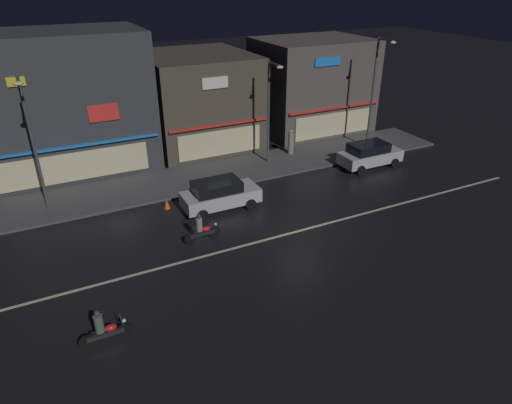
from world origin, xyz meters
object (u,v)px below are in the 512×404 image
object	(u,v)px
parked_car_near_kerb	(220,194)
parked_car_trailing	(370,154)
motorcycle_following	(103,330)
streetlamp_east	(375,86)
streetlamp_west	(31,136)
pedestrian_on_sidewalk	(291,143)
streetlamp_mid	(270,105)
motorcycle_lead	(201,230)
traffic_cone	(167,204)

from	to	relation	value
parked_car_near_kerb	parked_car_trailing	distance (m)	11.40
motorcycle_following	parked_car_near_kerb	bearing A→B (deg)	-129.53
streetlamp_east	parked_car_trailing	world-z (taller)	streetlamp_east
streetlamp_west	pedestrian_on_sidewalk	world-z (taller)	streetlamp_west
streetlamp_mid	motorcycle_lead	world-z (taller)	streetlamp_mid
streetlamp_mid	motorcycle_lead	xyz separation A→B (m)	(-7.57, -7.20, -3.52)
parked_car_trailing	motorcycle_following	world-z (taller)	parked_car_trailing
streetlamp_east	traffic_cone	bearing A→B (deg)	-170.99
streetlamp_west	pedestrian_on_sidewalk	size ratio (longest dim) A/B	4.14
streetlamp_west	streetlamp_east	distance (m)	22.16
streetlamp_west	motorcycle_following	distance (m)	12.06
traffic_cone	streetlamp_mid	bearing A→B (deg)	20.97
streetlamp_west	streetlamp_mid	size ratio (longest dim) A/B	1.09
parked_car_near_kerb	motorcycle_lead	world-z (taller)	parked_car_near_kerb
streetlamp_mid	motorcycle_following	size ratio (longest dim) A/B	3.56
parked_car_trailing	traffic_cone	size ratio (longest dim) A/B	7.82
streetlamp_east	streetlamp_mid	bearing A→B (deg)	176.08
motorcycle_lead	motorcycle_following	world-z (taller)	same
pedestrian_on_sidewalk	traffic_cone	distance (m)	11.07
motorcycle_lead	parked_car_near_kerb	bearing A→B (deg)	48.08
pedestrian_on_sidewalk	parked_car_near_kerb	size ratio (longest dim) A/B	0.41
parked_car_trailing	motorcycle_following	distance (m)	20.92
parked_car_trailing	motorcycle_lead	size ratio (longest dim) A/B	2.26
pedestrian_on_sidewalk	traffic_cone	xyz separation A→B (m)	(-10.31, -3.98, -0.68)
streetlamp_east	motorcycle_lead	xyz separation A→B (m)	(-15.63, -6.65, -4.04)
motorcycle_lead	traffic_cone	xyz separation A→B (m)	(-0.57, 4.08, -0.36)
streetlamp_mid	parked_car_near_kerb	world-z (taller)	streetlamp_mid
streetlamp_mid	motorcycle_following	distance (m)	18.18
streetlamp_east	pedestrian_on_sidewalk	distance (m)	7.10
parked_car_near_kerb	parked_car_trailing	world-z (taller)	same
streetlamp_mid	streetlamp_east	world-z (taller)	streetlamp_east
parked_car_trailing	motorcycle_lead	bearing A→B (deg)	16.21
parked_car_trailing	traffic_cone	distance (m)	14.04
parked_car_near_kerb	streetlamp_west	bearing A→B (deg)	-22.94
streetlamp_west	traffic_cone	distance (m)	7.65
streetlamp_east	pedestrian_on_sidewalk	xyz separation A→B (m)	(-5.88, 1.41, -3.72)
streetlamp_mid	motorcycle_following	bearing A→B (deg)	-137.07
parked_car_near_kerb	streetlamp_east	bearing A→B (deg)	-164.04
streetlamp_east	pedestrian_on_sidewalk	bearing A→B (deg)	166.51
streetlamp_east	parked_car_trailing	xyz separation A→B (m)	(-2.16, -2.74, -3.80)
traffic_cone	parked_car_near_kerb	bearing A→B (deg)	-25.82
streetlamp_mid	traffic_cone	size ratio (longest dim) A/B	12.29
streetlamp_mid	motorcycle_following	xyz separation A→B (m)	(-13.06, -12.15, -3.52)
motorcycle_lead	streetlamp_mid	bearing A→B (deg)	38.82
streetlamp_west	traffic_cone	world-z (taller)	streetlamp_west
pedestrian_on_sidewalk	motorcycle_lead	size ratio (longest dim) A/B	0.93
pedestrian_on_sidewalk	motorcycle_following	size ratio (longest dim) A/B	0.93
pedestrian_on_sidewalk	parked_car_near_kerb	distance (m)	9.28
parked_car_near_kerb	traffic_cone	bearing A→B (deg)	-25.82
streetlamp_west	motorcycle_following	world-z (taller)	streetlamp_west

